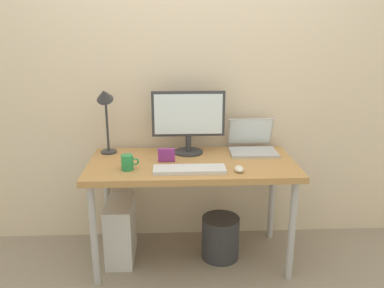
{
  "coord_description": "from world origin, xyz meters",
  "views": [
    {
      "loc": [
        -0.11,
        -2.43,
        1.56
      ],
      "look_at": [
        0.0,
        0.0,
        0.83
      ],
      "focal_mm": 36.91,
      "sensor_mm": 36.0,
      "label": 1
    }
  ],
  "objects": [
    {
      "name": "desk_lamp",
      "position": [
        -0.57,
        0.19,
        1.05
      ],
      "size": [
        0.11,
        0.16,
        0.48
      ],
      "color": "#333338",
      "rests_on": "desk"
    },
    {
      "name": "desk",
      "position": [
        0.0,
        0.0,
        0.65
      ],
      "size": [
        1.34,
        0.64,
        0.71
      ],
      "color": "#B7844C",
      "rests_on": "ground_plane"
    },
    {
      "name": "mouse",
      "position": [
        0.28,
        -0.2,
        0.73
      ],
      "size": [
        0.06,
        0.09,
        0.03
      ],
      "primitive_type": "ellipsoid",
      "color": "silver",
      "rests_on": "desk"
    },
    {
      "name": "coffee_mug",
      "position": [
        -0.4,
        -0.13,
        0.76
      ],
      "size": [
        0.11,
        0.07,
        0.1
      ],
      "color": "#268C4C",
      "rests_on": "desk"
    },
    {
      "name": "keyboard",
      "position": [
        -0.02,
        -0.18,
        0.73
      ],
      "size": [
        0.44,
        0.14,
        0.02
      ],
      "primitive_type": "cube",
      "color": "silver",
      "rests_on": "desk"
    },
    {
      "name": "photo_frame",
      "position": [
        -0.17,
        -0.0,
        0.76
      ],
      "size": [
        0.11,
        0.03,
        0.09
      ],
      "primitive_type": "cube",
      "rotation": [
        0.12,
        0.0,
        0.0
      ],
      "color": "purple",
      "rests_on": "desk"
    },
    {
      "name": "back_wall",
      "position": [
        0.0,
        0.38,
        1.3
      ],
      "size": [
        4.4,
        0.04,
        2.6
      ],
      "primitive_type": "cube",
      "color": "beige",
      "rests_on": "ground_plane"
    },
    {
      "name": "ground_plane",
      "position": [
        0.0,
        0.0,
        0.0
      ],
      "size": [
        6.0,
        6.0,
        0.0
      ],
      "primitive_type": "plane",
      "color": "gray"
    },
    {
      "name": "computer_tower",
      "position": [
        -0.49,
        0.03,
        0.21
      ],
      "size": [
        0.18,
        0.36,
        0.42
      ],
      "primitive_type": "cube",
      "color": "silver",
      "rests_on": "ground_plane"
    },
    {
      "name": "wastebasket",
      "position": [
        0.2,
        0.01,
        0.15
      ],
      "size": [
        0.26,
        0.26,
        0.3
      ],
      "primitive_type": "cylinder",
      "color": "#333338",
      "rests_on": "ground_plane"
    },
    {
      "name": "laptop",
      "position": [
        0.43,
        0.21,
        0.77
      ],
      "size": [
        0.32,
        0.29,
        0.22
      ],
      "color": "#B2B2B7",
      "rests_on": "desk"
    },
    {
      "name": "monitor",
      "position": [
        -0.02,
        0.19,
        0.96
      ],
      "size": [
        0.5,
        0.2,
        0.43
      ],
      "color": "#333338",
      "rests_on": "desk"
    }
  ]
}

